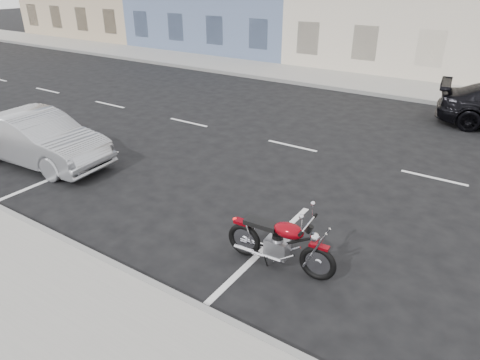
# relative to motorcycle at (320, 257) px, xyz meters

# --- Properties ---
(ground) EXTENTS (120.00, 120.00, 0.00)m
(ground) POSITION_rel_motorcycle_xyz_m (-1.20, 5.27, -0.47)
(ground) COLOR black
(ground) RESTS_ON ground
(sidewalk_far) EXTENTS (80.00, 3.40, 0.15)m
(sidewalk_far) POSITION_rel_motorcycle_xyz_m (-6.20, 13.97, -0.39)
(sidewalk_far) COLOR gray
(sidewalk_far) RESTS_ON ground
(curb_near) EXTENTS (80.00, 0.12, 0.16)m
(curb_near) POSITION_rel_motorcycle_xyz_m (-6.20, -1.73, -0.39)
(curb_near) COLOR gray
(curb_near) RESTS_ON ground
(curb_far) EXTENTS (80.00, 0.12, 0.16)m
(curb_far) POSITION_rel_motorcycle_xyz_m (-6.20, 12.27, -0.39)
(curb_far) COLOR gray
(curb_far) RESTS_ON ground
(motorcycle) EXTENTS (2.05, 0.68, 1.03)m
(motorcycle) POSITION_rel_motorcycle_xyz_m (0.00, 0.00, 0.00)
(motorcycle) COLOR black
(motorcycle) RESTS_ON ground
(sedan_silver) EXTENTS (4.31, 1.78, 1.39)m
(sedan_silver) POSITION_rel_motorcycle_xyz_m (-8.29, 0.41, 0.22)
(sedan_silver) COLOR #9C9EA3
(sedan_silver) RESTS_ON ground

